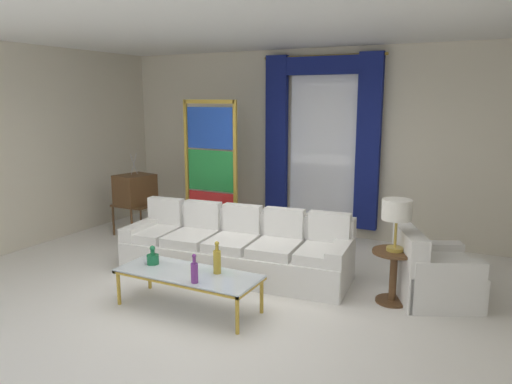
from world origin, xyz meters
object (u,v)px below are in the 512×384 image
(round_side_table, at_px, (393,272))
(bottle_blue_decanter, at_px, (194,271))
(bottle_crystal_tall, at_px, (153,258))
(peacock_figurine, at_px, (215,233))
(bottle_amber_squat, at_px, (217,260))
(table_lamp_brass, at_px, (397,212))
(armchair_white, at_px, (431,276))
(couch_white_long, at_px, (237,249))
(vintage_tv, at_px, (135,191))
(coffee_table, at_px, (188,275))
(stained_glass_divider, at_px, (211,173))

(round_side_table, bearing_deg, bottle_blue_decanter, -140.61)
(bottle_crystal_tall, height_order, peacock_figurine, bottle_crystal_tall)
(bottle_amber_squat, bearing_deg, round_side_table, 32.95)
(peacock_figurine, distance_m, table_lamp_brass, 3.03)
(bottle_amber_squat, bearing_deg, bottle_crystal_tall, -174.29)
(armchair_white, bearing_deg, bottle_blue_decanter, -141.72)
(couch_white_long, relative_size, peacock_figurine, 4.98)
(couch_white_long, xyz_separation_m, vintage_tv, (-2.37, 0.81, 0.42))
(bottle_blue_decanter, xyz_separation_m, vintage_tv, (-2.68, 2.23, 0.20))
(vintage_tv, bearing_deg, round_side_table, -11.05)
(couch_white_long, bearing_deg, table_lamp_brass, -1.30)
(bottle_crystal_tall, bearing_deg, table_lamp_brass, 25.10)
(table_lamp_brass, bearing_deg, peacock_figurine, 163.81)
(coffee_table, xyz_separation_m, table_lamp_brass, (1.91, 1.17, 0.65))
(armchair_white, height_order, round_side_table, armchair_white)
(bottle_amber_squat, xyz_separation_m, table_lamp_brass, (1.62, 1.05, 0.48))
(couch_white_long, bearing_deg, bottle_crystal_tall, -109.64)
(bottle_crystal_tall, height_order, stained_glass_divider, stained_glass_divider)
(bottle_amber_squat, xyz_separation_m, stained_glass_divider, (-1.51, 2.27, 0.51))
(stained_glass_divider, xyz_separation_m, peacock_figurine, (0.33, -0.41, -0.84))
(armchair_white, xyz_separation_m, peacock_figurine, (-3.17, 0.58, -0.07))
(armchair_white, bearing_deg, couch_white_long, -175.37)
(coffee_table, relative_size, bottle_amber_squat, 4.47)
(bottle_blue_decanter, height_order, table_lamp_brass, table_lamp_brass)
(armchair_white, distance_m, peacock_figurine, 3.22)
(bottle_crystal_tall, relative_size, stained_glass_divider, 0.10)
(bottle_blue_decanter, xyz_separation_m, armchair_white, (2.05, 1.62, -0.24))
(peacock_figurine, bearing_deg, couch_white_long, -43.43)
(bottle_amber_squat, xyz_separation_m, peacock_figurine, (-1.18, 1.86, -0.33))
(bottle_amber_squat, bearing_deg, vintage_tv, 145.28)
(table_lamp_brass, bearing_deg, couch_white_long, 178.70)
(armchair_white, xyz_separation_m, round_side_table, (-0.37, -0.24, 0.07))
(bottle_blue_decanter, height_order, peacock_figurine, bottle_blue_decanter)
(bottle_blue_decanter, relative_size, vintage_tv, 0.22)
(couch_white_long, relative_size, table_lamp_brass, 5.24)
(peacock_figurine, bearing_deg, bottle_amber_squat, -57.58)
(vintage_tv, xyz_separation_m, table_lamp_brass, (4.36, -0.85, 0.30))
(stained_glass_divider, distance_m, table_lamp_brass, 3.36)
(bottle_amber_squat, bearing_deg, bottle_blue_decanter, -100.57)
(couch_white_long, relative_size, vintage_tv, 2.22)
(bottle_amber_squat, bearing_deg, armchair_white, 32.91)
(bottle_amber_squat, bearing_deg, table_lamp_brass, 32.95)
(couch_white_long, bearing_deg, bottle_blue_decanter, -77.73)
(armchair_white, relative_size, peacock_figurine, 1.80)
(couch_white_long, xyz_separation_m, bottle_amber_squat, (0.37, -1.09, 0.25))
(coffee_table, height_order, bottle_crystal_tall, bottle_crystal_tall)
(vintage_tv, bearing_deg, stained_glass_divider, 16.59)
(coffee_table, bearing_deg, armchair_white, 31.68)
(round_side_table, xyz_separation_m, table_lamp_brass, (-0.00, -0.00, 0.67))
(coffee_table, bearing_deg, couch_white_long, 93.87)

